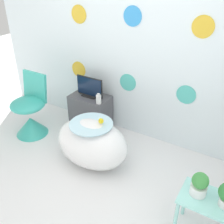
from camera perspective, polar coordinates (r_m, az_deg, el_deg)
ground_plane at (r=2.76m, az=-14.88°, el=-21.00°), size 12.00×12.00×0.00m
wall_back_dotted at (r=3.25m, az=4.26°, el=15.72°), size 4.32×0.05×2.60m
bathtub at (r=3.04m, az=-4.36°, el=-6.75°), size 0.88×0.59×0.57m
rubber_duck at (r=2.84m, az=-2.43°, el=-1.92°), size 0.06×0.06×0.07m
chair at (r=3.72m, az=-17.39°, el=-0.65°), size 0.46×0.46×0.85m
tv_cabinet at (r=3.72m, az=-4.68°, el=0.06°), size 0.54×0.35×0.49m
tv at (r=3.55m, az=-4.91°, el=5.22°), size 0.40×0.12×0.28m
vase at (r=3.38m, az=-2.93°, el=2.82°), size 0.07×0.07×0.14m
side_table at (r=2.41m, az=20.29°, el=-18.78°), size 0.48×0.32×0.44m
potted_plant_left at (r=2.29m, az=18.52°, el=-14.68°), size 0.14×0.14×0.21m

